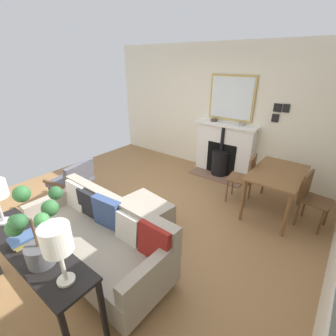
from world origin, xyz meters
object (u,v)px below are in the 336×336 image
object	(u,v)px
dining_table	(277,177)
dining_chair_near_fireplace	(245,176)
sofa	(99,238)
mantel_bowl_far	(241,124)
armchair_accent	(74,179)
ottoman	(145,212)
potted_plant	(36,230)
table_lamp_far_end	(57,241)
book_stack	(24,239)
mantel_bowl_near	(214,120)
fireplace	(223,152)
console_table	(33,254)
dining_chair_by_back_wall	(311,195)

from	to	relation	value
dining_table	dining_chair_near_fireplace	size ratio (longest dim) A/B	1.28
sofa	dining_chair_near_fireplace	bearing A→B (deg)	160.19
mantel_bowl_far	armchair_accent	bearing A→B (deg)	-33.85
mantel_bowl_far	dining_chair_near_fireplace	distance (m)	1.23
ottoman	potted_plant	bearing A→B (deg)	11.07
table_lamp_far_end	book_stack	world-z (taller)	table_lamp_far_end
mantel_bowl_near	potted_plant	size ratio (longest dim) A/B	0.20
fireplace	book_stack	size ratio (longest dim) A/B	4.94
armchair_accent	ottoman	bearing A→B (deg)	99.54
table_lamp_far_end	dining_table	distance (m)	3.28
console_table	mantel_bowl_near	bearing A→B (deg)	-176.27
sofa	armchair_accent	xyz separation A→B (m)	(-0.61, -1.49, 0.10)
mantel_bowl_near	book_stack	bearing A→B (deg)	2.38
dining_chair_near_fireplace	ottoman	bearing A→B (deg)	-30.19
potted_plant	dining_table	distance (m)	3.37
console_table	armchair_accent	bearing A→B (deg)	-132.02
mantel_bowl_near	potted_plant	bearing A→B (deg)	7.51
armchair_accent	mantel_bowl_far	bearing A→B (deg)	146.15
mantel_bowl_far	potted_plant	bearing A→B (deg)	-1.07
fireplace	table_lamp_far_end	size ratio (longest dim) A/B	2.51
armchair_accent	book_stack	size ratio (longest dim) A/B	2.95
mantel_bowl_far	book_stack	size ratio (longest dim) A/B	0.44
potted_plant	dining_chair_near_fireplace	distance (m)	3.26
table_lamp_far_end	console_table	bearing A→B (deg)	-90.00
mantel_bowl_far	ottoman	size ratio (longest dim) A/B	0.14
table_lamp_far_end	fireplace	bearing A→B (deg)	-171.95
fireplace	mantel_bowl_near	world-z (taller)	mantel_bowl_near
potted_plant	fireplace	bearing A→B (deg)	-176.75
mantel_bowl_near	armchair_accent	distance (m)	3.07
fireplace	table_lamp_far_end	xyz separation A→B (m)	(4.03, 0.57, 0.64)
sofa	dining_table	world-z (taller)	sofa
potted_plant	dining_table	world-z (taller)	potted_plant
sofa	dining_chair_by_back_wall	distance (m)	3.08
fireplace	ottoman	bearing A→B (deg)	-1.90
console_table	table_lamp_far_end	world-z (taller)	table_lamp_far_end
console_table	sofa	bearing A→B (deg)	179.82
dining_chair_near_fireplace	book_stack	bearing A→B (deg)	-17.15
dining_chair_near_fireplace	mantel_bowl_far	bearing A→B (deg)	-149.82
console_table	book_stack	distance (m)	0.16
book_stack	ottoman	bearing A→B (deg)	177.89
mantel_bowl_far	potted_plant	distance (m)	4.07
dining_chair_near_fireplace	armchair_accent	bearing A→B (deg)	-52.42
mantel_bowl_near	book_stack	distance (m)	4.09
sofa	book_stack	world-z (taller)	book_stack
console_table	dining_chair_by_back_wall	world-z (taller)	dining_chair_by_back_wall
table_lamp_far_end	potted_plant	size ratio (longest dim) A/B	0.76
potted_plant	dining_chair_by_back_wall	bearing A→B (deg)	152.94
sofa	potted_plant	size ratio (longest dim) A/B	2.88
ottoman	table_lamp_far_end	xyz separation A→B (m)	(1.58, 0.65, 0.91)
mantel_bowl_near	ottoman	size ratio (longest dim) A/B	0.17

